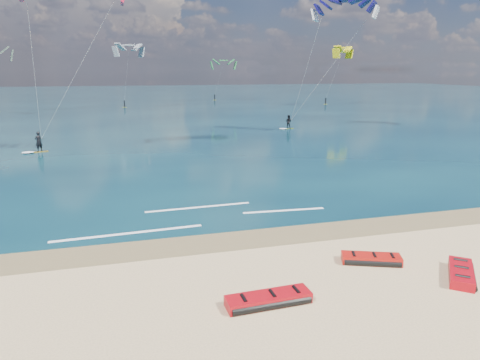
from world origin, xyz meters
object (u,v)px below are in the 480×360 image
kitesurfer_far (316,61)px  packed_kite_left (268,304)px  packed_kite_mid (371,263)px  packed_kite_right (460,278)px  kitesurfer_main (54,53)px

kitesurfer_far → packed_kite_left: bearing=-120.6°
packed_kite_mid → packed_kite_right: bearing=-17.2°
packed_kite_mid → kitesurfer_far: 39.29m
kitesurfer_far → packed_kite_right: bearing=-110.5°
packed_kite_left → packed_kite_mid: packed_kite_left is taller
packed_kite_mid → packed_kite_right: size_ratio=1.01×
kitesurfer_far → kitesurfer_main: bearing=-167.3°
packed_kite_left → packed_kite_right: bearing=-3.1°
kitesurfer_far → packed_kite_mid: bearing=-115.1°
packed_kite_left → packed_kite_mid: bearing=18.5°
packed_kite_mid → kitesurfer_main: (-14.94, 27.14, 9.02)m
packed_kite_left → kitesurfer_far: size_ratio=0.19×
packed_kite_right → kitesurfer_far: kitesurfer_far is taller
kitesurfer_main → kitesurfer_far: bearing=-1.3°
packed_kite_left → packed_kite_right: packed_kite_right is taller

